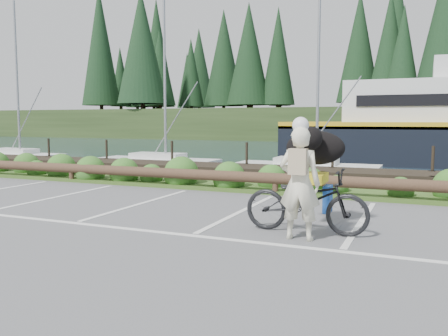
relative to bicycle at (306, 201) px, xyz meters
The scene contains 7 objects.
ground 1.98m from the bicycle, 161.11° to the right, with size 72.00×72.00×0.00m, color #535355.
harbor_backdrop 77.92m from the bicycle, 91.03° to the left, with size 170.00×160.00×30.00m.
vegetation_strip 5.05m from the bicycle, 110.89° to the left, with size 34.00×1.60×0.10m, color #3D5B21.
log_rail 4.41m from the bicycle, 114.16° to the left, with size 32.00×0.30×0.60m, color #443021, non-canonical shape.
bicycle is the anchor object (origin of this frame).
cyclist 0.64m from the bicycle, 89.15° to the right, with size 0.70×0.46×1.92m, color #E9E5C5.
dog 1.16m from the bicycle, 90.85° to the left, with size 1.14×0.56×0.66m, color black.
Camera 1 is at (3.74, -7.69, 2.02)m, focal length 38.00 mm.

